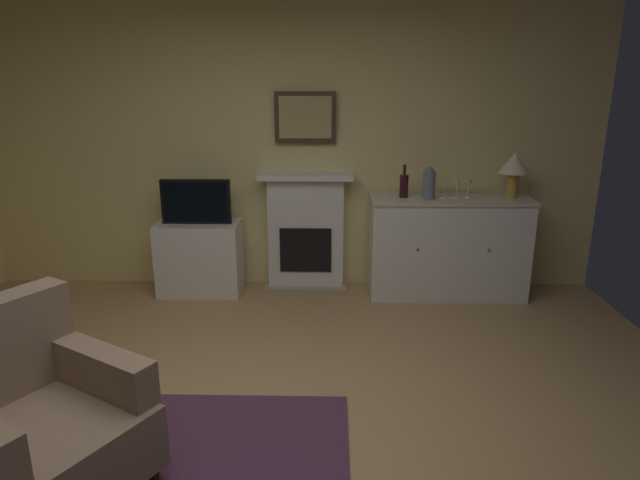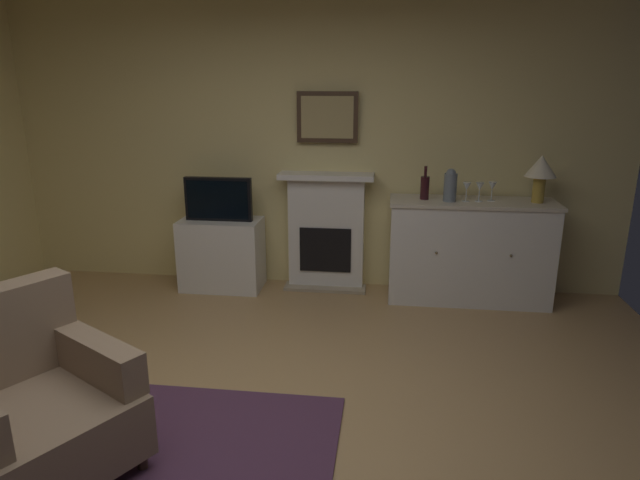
{
  "view_description": "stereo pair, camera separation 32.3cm",
  "coord_description": "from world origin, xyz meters",
  "px_view_note": "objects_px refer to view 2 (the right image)",
  "views": [
    {
      "loc": [
        0.41,
        -2.43,
        1.9
      ],
      "look_at": [
        0.34,
        0.67,
        1.0
      ],
      "focal_mm": 30.66,
      "sensor_mm": 36.0,
      "label": 1
    },
    {
      "loc": [
        0.74,
        -2.41,
        1.9
      ],
      "look_at": [
        0.34,
        0.67,
        1.0
      ],
      "focal_mm": 30.66,
      "sensor_mm": 36.0,
      "label": 2
    }
  ],
  "objects_px": {
    "vase_decorative": "(450,185)",
    "armchair": "(30,405)",
    "wine_glass_center": "(480,187)",
    "tv_cabinet": "(222,254)",
    "wine_glass_left": "(467,187)",
    "fireplace_unit": "(326,231)",
    "wine_bottle": "(425,187)",
    "sideboard_cabinet": "(469,251)",
    "table_lamp": "(541,170)",
    "wine_glass_right": "(492,187)",
    "framed_picture": "(327,117)",
    "tv_set": "(218,199)"
  },
  "relations": [
    {
      "from": "framed_picture",
      "to": "wine_glass_right",
      "type": "bearing_deg",
      "value": -8.31
    },
    {
      "from": "tv_set",
      "to": "tv_cabinet",
      "type": "bearing_deg",
      "value": 90.0
    },
    {
      "from": "fireplace_unit",
      "to": "wine_glass_center",
      "type": "distance_m",
      "value": 1.44
    },
    {
      "from": "vase_decorative",
      "to": "tv_set",
      "type": "xyz_separation_m",
      "value": [
        -2.06,
        0.04,
        -0.19
      ]
    },
    {
      "from": "sideboard_cabinet",
      "to": "wine_glass_left",
      "type": "xyz_separation_m",
      "value": [
        -0.07,
        -0.04,
        0.58
      ]
    },
    {
      "from": "table_lamp",
      "to": "wine_bottle",
      "type": "relative_size",
      "value": 1.38
    },
    {
      "from": "wine_glass_center",
      "to": "wine_glass_left",
      "type": "bearing_deg",
      "value": -174.64
    },
    {
      "from": "wine_glass_right",
      "to": "vase_decorative",
      "type": "xyz_separation_m",
      "value": [
        -0.36,
        -0.06,
        0.02
      ]
    },
    {
      "from": "table_lamp",
      "to": "wine_glass_left",
      "type": "relative_size",
      "value": 2.42
    },
    {
      "from": "wine_bottle",
      "to": "tv_set",
      "type": "distance_m",
      "value": 1.86
    },
    {
      "from": "table_lamp",
      "to": "wine_glass_left",
      "type": "distance_m",
      "value": 0.62
    },
    {
      "from": "fireplace_unit",
      "to": "wine_glass_left",
      "type": "relative_size",
      "value": 6.67
    },
    {
      "from": "framed_picture",
      "to": "wine_glass_center",
      "type": "height_order",
      "value": "framed_picture"
    },
    {
      "from": "tv_set",
      "to": "armchair",
      "type": "xyz_separation_m",
      "value": [
        -0.16,
        -2.6,
        -0.49
      ]
    },
    {
      "from": "wine_glass_center",
      "to": "armchair",
      "type": "xyz_separation_m",
      "value": [
        -2.47,
        -2.58,
        -0.65
      ]
    },
    {
      "from": "wine_glass_left",
      "to": "armchair",
      "type": "xyz_separation_m",
      "value": [
        -2.36,
        -2.57,
        -0.65
      ]
    },
    {
      "from": "table_lamp",
      "to": "tv_cabinet",
      "type": "bearing_deg",
      "value": 179.69
    },
    {
      "from": "wine_glass_center",
      "to": "tv_cabinet",
      "type": "distance_m",
      "value": 2.42
    },
    {
      "from": "fireplace_unit",
      "to": "armchair",
      "type": "relative_size",
      "value": 1.02
    },
    {
      "from": "wine_glass_center",
      "to": "armchair",
      "type": "relative_size",
      "value": 0.15
    },
    {
      "from": "table_lamp",
      "to": "fireplace_unit",
      "type": "bearing_deg",
      "value": 174.46
    },
    {
      "from": "wine_glass_center",
      "to": "tv_cabinet",
      "type": "bearing_deg",
      "value": 178.98
    },
    {
      "from": "wine_bottle",
      "to": "wine_glass_right",
      "type": "distance_m",
      "value": 0.57
    },
    {
      "from": "wine_glass_left",
      "to": "vase_decorative",
      "type": "relative_size",
      "value": 0.59
    },
    {
      "from": "vase_decorative",
      "to": "armchair",
      "type": "relative_size",
      "value": 0.26
    },
    {
      "from": "sideboard_cabinet",
      "to": "table_lamp",
      "type": "bearing_deg",
      "value": 0.0
    },
    {
      "from": "sideboard_cabinet",
      "to": "vase_decorative",
      "type": "xyz_separation_m",
      "value": [
        -0.21,
        -0.05,
        0.6
      ]
    },
    {
      "from": "table_lamp",
      "to": "tv_cabinet",
      "type": "height_order",
      "value": "table_lamp"
    },
    {
      "from": "framed_picture",
      "to": "tv_set",
      "type": "relative_size",
      "value": 0.89
    },
    {
      "from": "wine_bottle",
      "to": "framed_picture",
      "type": "bearing_deg",
      "value": 166.28
    },
    {
      "from": "fireplace_unit",
      "to": "sideboard_cabinet",
      "type": "xyz_separation_m",
      "value": [
        1.3,
        -0.18,
        -0.09
      ]
    },
    {
      "from": "vase_decorative",
      "to": "tv_cabinet",
      "type": "xyz_separation_m",
      "value": [
        -2.06,
        0.06,
        -0.72
      ]
    },
    {
      "from": "wine_glass_center",
      "to": "wine_glass_right",
      "type": "xyz_separation_m",
      "value": [
        0.11,
        0.04,
        0.0
      ]
    },
    {
      "from": "tv_cabinet",
      "to": "framed_picture",
      "type": "bearing_deg",
      "value": 12.01
    },
    {
      "from": "wine_glass_center",
      "to": "wine_glass_right",
      "type": "bearing_deg",
      "value": 18.77
    },
    {
      "from": "fireplace_unit",
      "to": "wine_bottle",
      "type": "bearing_deg",
      "value": -10.9
    },
    {
      "from": "tv_set",
      "to": "vase_decorative",
      "type": "bearing_deg",
      "value": -1.16
    },
    {
      "from": "vase_decorative",
      "to": "wine_glass_left",
      "type": "bearing_deg",
      "value": 5.51
    },
    {
      "from": "wine_bottle",
      "to": "wine_glass_left",
      "type": "bearing_deg",
      "value": -7.29
    },
    {
      "from": "wine_bottle",
      "to": "wine_glass_left",
      "type": "xyz_separation_m",
      "value": [
        0.35,
        -0.04,
        0.01
      ]
    },
    {
      "from": "framed_picture",
      "to": "tv_cabinet",
      "type": "height_order",
      "value": "framed_picture"
    },
    {
      "from": "tv_cabinet",
      "to": "tv_set",
      "type": "distance_m",
      "value": 0.53
    },
    {
      "from": "armchair",
      "to": "wine_bottle",
      "type": "bearing_deg",
      "value": 52.43
    },
    {
      "from": "sideboard_cabinet",
      "to": "armchair",
      "type": "bearing_deg",
      "value": -132.98
    },
    {
      "from": "vase_decorative",
      "to": "tv_cabinet",
      "type": "relative_size",
      "value": 0.37
    },
    {
      "from": "wine_glass_right",
      "to": "table_lamp",
      "type": "bearing_deg",
      "value": -1.68
    },
    {
      "from": "framed_picture",
      "to": "sideboard_cabinet",
      "type": "xyz_separation_m",
      "value": [
        1.3,
        -0.22,
        -1.14
      ]
    },
    {
      "from": "framed_picture",
      "to": "wine_glass_center",
      "type": "relative_size",
      "value": 3.33
    },
    {
      "from": "wine_glass_right",
      "to": "vase_decorative",
      "type": "distance_m",
      "value": 0.36
    },
    {
      "from": "wine_glass_right",
      "to": "armchair",
      "type": "xyz_separation_m",
      "value": [
        -2.58,
        -2.62,
        -0.65
      ]
    }
  ]
}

